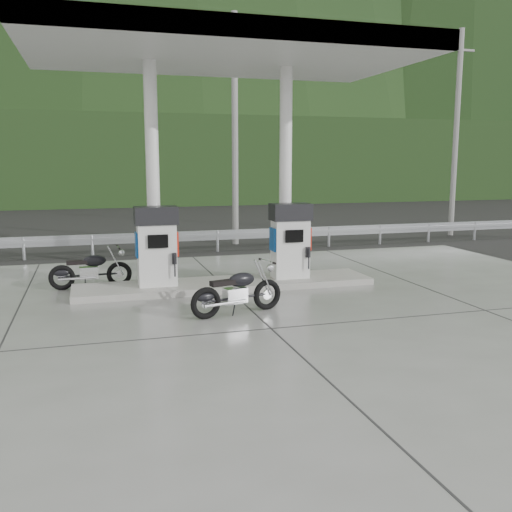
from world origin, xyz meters
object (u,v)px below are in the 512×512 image
object	(u,v)px
gas_pump_right	(290,241)
motorcycle_left	(91,270)
gas_pump_left	(157,246)
motorcycle_right	(237,292)

from	to	relation	value
gas_pump_right	motorcycle_left	world-z (taller)	gas_pump_right
gas_pump_left	motorcycle_right	xyz separation A→B (m)	(1.27, -2.36, -0.61)
motorcycle_right	gas_pump_right	bearing A→B (deg)	36.07
gas_pump_left	gas_pump_right	bearing A→B (deg)	0.00
motorcycle_left	motorcycle_right	size ratio (longest dim) A/B	0.95
gas_pump_right	motorcycle_right	world-z (taller)	gas_pump_right
gas_pump_left	motorcycle_right	distance (m)	2.75
gas_pump_left	gas_pump_right	distance (m)	3.20
motorcycle_left	gas_pump_right	bearing A→B (deg)	-13.51
motorcycle_left	motorcycle_right	world-z (taller)	motorcycle_right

